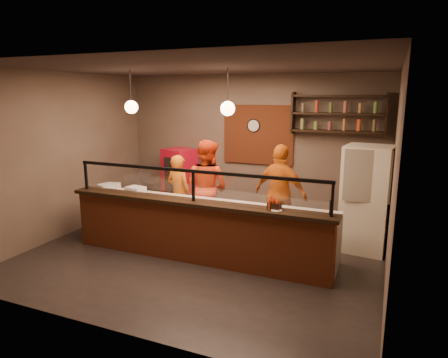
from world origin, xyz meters
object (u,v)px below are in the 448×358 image
at_px(cook_mid, 207,187).
at_px(red_cooler, 180,181).
at_px(condiment_caddy, 274,206).
at_px(fridge, 366,199).
at_px(pepper_mill, 331,207).
at_px(cook_left, 179,194).
at_px(wall_clock, 254,126).
at_px(pizza_dough, 232,204).
at_px(cook_right, 280,194).

bearing_deg(cook_mid, red_cooler, -28.54).
distance_m(cook_mid, red_cooler, 1.64).
distance_m(cook_mid, condiment_caddy, 2.20).
distance_m(fridge, pepper_mill, 1.65).
xyz_separation_m(fridge, red_cooler, (-4.22, 0.78, -0.19)).
height_order(cook_left, cook_mid, cook_mid).
relative_size(wall_clock, pepper_mill, 1.36).
xyz_separation_m(wall_clock, cook_mid, (-0.50, -1.39, -1.14)).
xyz_separation_m(cook_mid, condiment_caddy, (1.76, -1.32, 0.16)).
relative_size(pizza_dough, pepper_mill, 2.03).
bearing_deg(condiment_caddy, cook_mid, 143.04).
bearing_deg(red_cooler, pizza_dough, -22.38).
bearing_deg(pepper_mill, cook_left, 159.77).
bearing_deg(wall_clock, condiment_caddy, -65.12).
bearing_deg(cook_right, red_cooler, -3.18).
xyz_separation_m(cook_right, fridge, (1.52, 0.20, 0.01)).
height_order(cook_mid, cook_right, cook_mid).
relative_size(fridge, pizza_dough, 4.26).
distance_m(fridge, pizza_dough, 2.40).
xyz_separation_m(cook_left, red_cooler, (-0.64, 1.20, -0.03)).
relative_size(cook_right, pizza_dough, 4.19).
bearing_deg(pepper_mill, cook_right, 128.87).
bearing_deg(pepper_mill, pizza_dough, 163.88).
xyz_separation_m(pizza_dough, pepper_mill, (1.73, -0.50, 0.27)).
distance_m(wall_clock, condiment_caddy, 3.14).
distance_m(cook_right, pizza_dough, 1.08).
distance_m(pizza_dough, pepper_mill, 1.82).
height_order(wall_clock, pizza_dough, wall_clock).
bearing_deg(condiment_caddy, cook_right, 101.00).
relative_size(wall_clock, fridge, 0.16).
bearing_deg(wall_clock, fridge, -23.64).
height_order(cook_right, red_cooler, cook_right).
relative_size(wall_clock, red_cooler, 0.20).
bearing_deg(red_cooler, fridge, 8.99).
relative_size(cook_right, red_cooler, 1.22).
height_order(cook_left, red_cooler, cook_left).
xyz_separation_m(wall_clock, pepper_mill, (2.09, -2.67, -0.93)).
distance_m(red_cooler, condiment_caddy, 3.83).
height_order(wall_clock, red_cooler, wall_clock).
bearing_deg(cook_mid, pepper_mill, 166.54).
xyz_separation_m(red_cooler, pepper_mill, (3.81, -2.36, 0.40)).
bearing_deg(fridge, cook_left, -165.79).
height_order(wall_clock, condiment_caddy, wall_clock).
distance_m(cook_mid, fridge, 3.01).
bearing_deg(fridge, red_cooler, 177.13).
bearing_deg(wall_clock, cook_left, -125.63).
bearing_deg(cook_mid, cook_left, 24.50).
distance_m(wall_clock, cook_mid, 1.87).
bearing_deg(cook_right, wall_clock, -35.97).
distance_m(cook_left, cook_right, 2.08).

